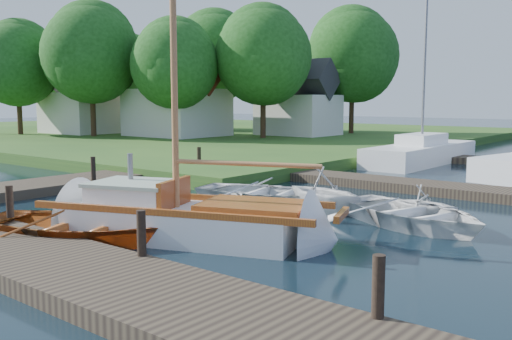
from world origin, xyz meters
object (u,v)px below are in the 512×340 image
Objects in this scene: tender_b at (324,188)px; house_a at (177,100)px; mooring_post_3 at (378,286)px; sailboat at (192,223)px; house_b at (84,102)px; tree_3 at (264,55)px; marina_boat_0 at (422,151)px; tree_4 at (215,56)px; tree_7 at (353,55)px; tender_a at (263,190)px; tree_0 at (18,64)px; tree_5 at (130,71)px; tender_c at (411,209)px; mooring_post_5 at (199,157)px; tree_1 at (92,53)px; dinghy at (76,220)px; tender_d at (423,200)px; mooring_post_2 at (141,233)px; tree_2 at (175,64)px; house_c at (298,105)px; mooring_post_4 at (93,169)px; tree_6 at (48,68)px.

house_a is at bearing 66.97° from tender_b.
tender_b is (-4.89, 6.50, -0.04)m from mooring_post_3.
sailboat reaches higher than house_b.
tender_b is 0.29× the size of tree_3.
tree_4 is at bearing 69.51° from marina_boat_0.
tree_7 reaches higher than tree_3.
tree_7 is (-11.05, 24.56, 5.79)m from tender_a.
tree_4 reaches higher than tree_0.
mooring_post_3 is at bearing -34.83° from tree_5.
tree_0 is (-33.60, 8.66, 5.11)m from tender_c.
tender_b reaches higher than tender_c.
tender_b is 32.63m from tree_0.
tree_3 is (-13.05, 16.56, 5.40)m from tender_a.
tree_4 is (6.00, 8.05, 3.60)m from house_b.
tree_0 is 10.00m from tree_5.
tree_0 is at bearing -153.43° from tree_3.
tender_b is (8.11, -3.50, -0.04)m from mooring_post_5.
tender_c is 38.76m from tree_5.
mooring_post_3 is 30.94m from tree_3.
tree_3 is (14.00, 4.05, 3.04)m from house_b.
tree_1 reaches higher than tender_a.
mooring_post_5 reaches higher than dinghy.
mooring_post_5 is 0.44× the size of tender_d.
tender_a is 24.09m from house_a.
mooring_post_3 is 0.20× the size of tender_c.
mooring_post_3 is 0.07× the size of marina_boat_0.
tree_4 is 1.03× the size of tree_7.
tree_1 reaches higher than house_b.
dinghy is at bearing -58.88° from mooring_post_5.
tender_c is 0.47× the size of tree_3.
mooring_post_2 is 0.10× the size of tree_0.
house_a is (-19.06, 14.51, 2.55)m from tender_a.
tender_b is 36.53m from tree_5.
tender_a is (-2.44, 6.49, -0.29)m from mooring_post_2.
tender_c reaches higher than tender_a.
tree_2 reaches higher than dinghy.
mooring_post_5 reaches higher than tender_d.
tree_3 is at bearing 123.92° from mooring_post_2.
house_c is 0.56× the size of tree_7.
house_c is (-15.50, 27.00, 1.88)m from mooring_post_2.
house_b is at bearing 150.80° from mooring_post_3.
dinghy is 8.38m from tender_d.
tree_0 is at bearing 136.95° from sailboat.
dinghy is at bearing -64.34° from house_c.
mooring_post_5 is at bearing -33.20° from tree_5.
tender_b is at bearing -33.29° from tree_2.
tree_1 is (-17.00, 12.05, 5.39)m from mooring_post_4.
tree_5 is 7.21m from tree_6.
mooring_post_2 is 0.32× the size of tender_b.
tree_7 is (-5.00, 21.05, 5.50)m from mooring_post_5.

